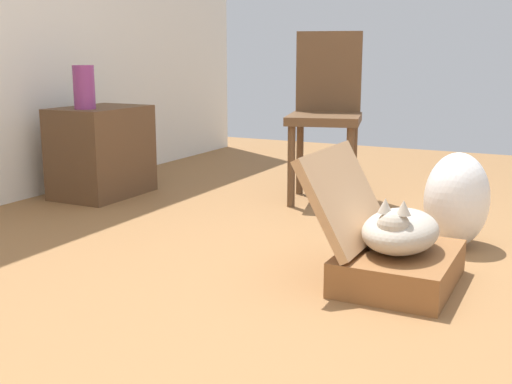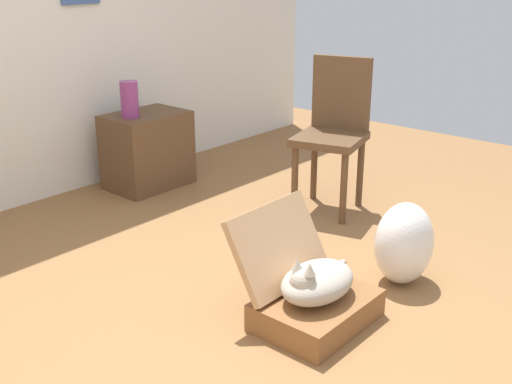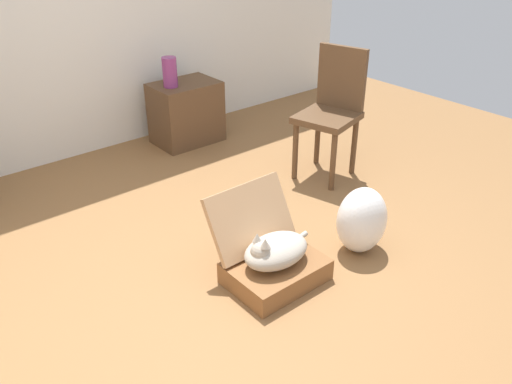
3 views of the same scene
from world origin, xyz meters
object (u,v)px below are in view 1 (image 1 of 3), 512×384
object	(u,v)px
cat	(400,230)
vase_tall	(84,87)
chair	(326,109)
plastic_bag_white	(457,200)
suitcase_base	(399,268)
side_table	(102,152)

from	to	relation	value
cat	vase_tall	bearing A→B (deg)	73.42
chair	plastic_bag_white	bearing A→B (deg)	-51.10
cat	plastic_bag_white	world-z (taller)	plastic_bag_white
suitcase_base	vase_tall	bearing A→B (deg)	73.69
chair	side_table	bearing A→B (deg)	-172.47
cat	chair	world-z (taller)	chair
suitcase_base	side_table	size ratio (longest dim) A/B	0.93
chair	suitcase_base	bearing A→B (deg)	-73.09
chair	cat	bearing A→B (deg)	-73.31
plastic_bag_white	side_table	xyz separation A→B (m)	(0.12, 2.16, 0.06)
cat	side_table	world-z (taller)	side_table
cat	vase_tall	world-z (taller)	vase_tall
side_table	vase_tall	bearing A→B (deg)	-173.27
plastic_bag_white	vase_tall	xyz separation A→B (m)	(-0.02, 2.14, 0.46)
plastic_bag_white	chair	distance (m)	1.15
suitcase_base	side_table	world-z (taller)	side_table
suitcase_base	chair	bearing A→B (deg)	31.82
cat	suitcase_base	bearing A→B (deg)	-2.42
cat	vase_tall	xyz separation A→B (m)	(0.61, 2.04, 0.46)
plastic_bag_white	vase_tall	size ratio (longest dim) A/B	1.71
suitcase_base	chair	distance (m)	1.57
side_table	vase_tall	xyz separation A→B (m)	(-0.15, -0.02, 0.40)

